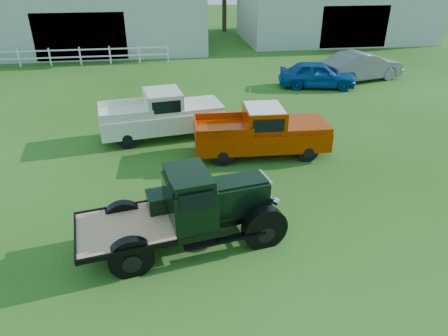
{
  "coord_description": "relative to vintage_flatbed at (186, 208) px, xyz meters",
  "views": [
    {
      "loc": [
        -1.34,
        -9.07,
        6.48
      ],
      "look_at": [
        0.2,
        1.2,
        1.05
      ],
      "focal_mm": 32.0,
      "sensor_mm": 36.0,
      "label": 1
    }
  ],
  "objects": [
    {
      "name": "shed_right",
      "position": [
        15.04,
        27.71,
        1.6
      ],
      "size": [
        16.8,
        9.2,
        5.2
      ],
      "primitive_type": null,
      "color": "#9B9B9B",
      "rests_on": "ground"
    },
    {
      "name": "shed_left",
      "position": [
        -5.96,
        26.71,
        1.8
      ],
      "size": [
        18.8,
        10.2,
        5.6
      ],
      "primitive_type": null,
      "color": "#9B9B9B",
      "rests_on": "ground"
    },
    {
      "name": "fence_rail",
      "position": [
        -6.96,
        20.71,
        -0.4
      ],
      "size": [
        14.2,
        0.16,
        1.2
      ],
      "primitive_type": null,
      "color": "white",
      "rests_on": "ground"
    },
    {
      "name": "white_pickup",
      "position": [
        -0.53,
        7.15,
        -0.07
      ],
      "size": [
        5.31,
        2.7,
        1.86
      ],
      "primitive_type": null,
      "rotation": [
        0.0,
        0.0,
        0.15
      ],
      "color": "beige",
      "rests_on": "ground"
    },
    {
      "name": "misc_car_blue",
      "position": [
        8.24,
        13.03,
        -0.27
      ],
      "size": [
        4.56,
        2.63,
        1.46
      ],
      "primitive_type": "imported",
      "rotation": [
        0.0,
        0.0,
        1.35
      ],
      "color": "navy",
      "rests_on": "ground"
    },
    {
      "name": "misc_car_grey",
      "position": [
        11.39,
        14.09,
        -0.16
      ],
      "size": [
        5.38,
        3.05,
        1.68
      ],
      "primitive_type": "imported",
      "rotation": [
        0.0,
        0.0,
        1.84
      ],
      "color": "slate",
      "rests_on": "ground"
    },
    {
      "name": "red_pickup",
      "position": [
        3.04,
        4.88,
        -0.08
      ],
      "size": [
        5.12,
        2.13,
        1.84
      ],
      "primitive_type": null,
      "rotation": [
        0.0,
        0.0,
        -0.04
      ],
      "color": "#AD2B00",
      "rests_on": "ground"
    },
    {
      "name": "vintage_flatbed",
      "position": [
        0.0,
        0.0,
        0.0
      ],
      "size": [
        5.32,
        2.87,
        2.0
      ],
      "primitive_type": null,
      "rotation": [
        0.0,
        0.0,
        0.18
      ],
      "color": "black",
      "rests_on": "ground"
    },
    {
      "name": "ground",
      "position": [
        1.04,
        0.71,
        -1.0
      ],
      "size": [
        120.0,
        120.0,
        0.0
      ],
      "primitive_type": "plane",
      "color": "#22480E"
    }
  ]
}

